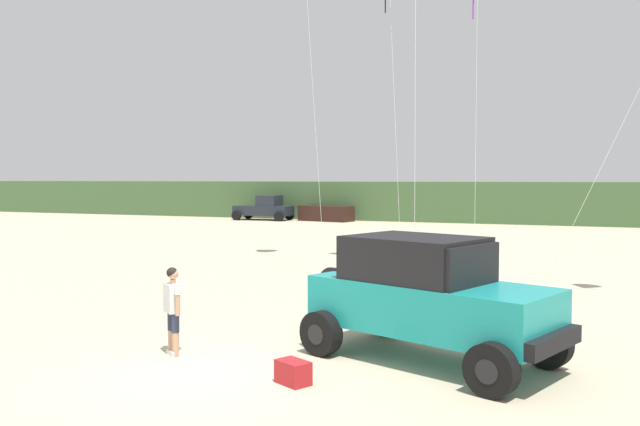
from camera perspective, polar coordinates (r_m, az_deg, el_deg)
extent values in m
plane|color=#C1B293|center=(11.74, -10.26, -13.47)|extent=(220.00, 220.00, 0.00)
cube|color=#426038|center=(53.96, 9.99, 1.07)|extent=(90.00, 7.81, 3.07)
cube|color=teal|center=(12.15, 9.60, -8.00)|extent=(4.77, 3.26, 0.90)
cube|color=teal|center=(11.29, 16.72, -7.02)|extent=(1.62, 1.97, 0.12)
cube|color=black|center=(12.21, 8.25, -3.90)|extent=(2.77, 2.45, 0.80)
cube|color=black|center=(11.59, 13.18, -4.52)|extent=(0.68, 1.60, 0.72)
cube|color=black|center=(11.17, 19.64, -10.54)|extent=(0.82, 1.76, 0.28)
cylinder|color=black|center=(13.51, 1.24, -6.42)|extent=(0.55, 0.83, 0.77)
cylinder|color=black|center=(12.37, 19.18, -10.73)|extent=(0.89, 0.57, 0.84)
cylinder|color=black|center=(12.37, 19.18, -10.73)|extent=(0.47, 0.43, 0.38)
cylinder|color=black|center=(10.56, 14.66, -13.04)|extent=(0.89, 0.57, 0.84)
cylinder|color=black|center=(10.56, 14.66, -13.04)|extent=(0.47, 0.43, 0.38)
cylinder|color=black|center=(14.07, 5.81, -8.91)|extent=(0.89, 0.57, 0.84)
cylinder|color=black|center=(14.07, 5.81, -8.91)|extent=(0.47, 0.43, 0.38)
cylinder|color=black|center=(12.52, 0.09, -10.40)|extent=(0.89, 0.57, 0.84)
cylinder|color=black|center=(12.52, 0.09, -10.40)|extent=(0.47, 0.43, 0.38)
cylinder|color=tan|center=(12.95, -12.75, -10.80)|extent=(0.14, 0.14, 0.49)
cylinder|color=#2D3347|center=(12.87, -12.77, -9.10)|extent=(0.15, 0.15, 0.36)
cube|color=silver|center=(13.01, -12.57, -11.62)|extent=(0.25, 0.27, 0.10)
cylinder|color=tan|center=(12.75, -12.44, -11.02)|extent=(0.14, 0.14, 0.49)
cylinder|color=#2D3347|center=(12.66, -12.46, -9.29)|extent=(0.15, 0.15, 0.36)
cube|color=silver|center=(12.81, -12.26, -11.86)|extent=(0.25, 0.27, 0.10)
cube|color=silver|center=(12.68, -12.64, -7.20)|extent=(0.48, 0.45, 0.54)
cylinder|color=tan|center=(12.92, -13.00, -7.06)|extent=(0.09, 0.09, 0.56)
cylinder|color=silver|center=(12.89, -13.01, -6.23)|extent=(0.11, 0.11, 0.16)
cylinder|color=tan|center=(12.44, -12.27, -7.44)|extent=(0.09, 0.09, 0.56)
cylinder|color=silver|center=(12.41, -12.28, -6.58)|extent=(0.11, 0.11, 0.16)
cylinder|color=tan|center=(12.63, -12.66, -5.82)|extent=(0.10, 0.10, 0.08)
sphere|color=tan|center=(12.61, -12.67, -5.17)|extent=(0.21, 0.21, 0.21)
sphere|color=black|center=(12.60, -12.73, -5.08)|extent=(0.21, 0.21, 0.21)
cube|color=#B21E23|center=(10.92, -2.35, -13.66)|extent=(0.66, 0.58, 0.38)
cube|color=#1E232D|center=(52.65, -4.96, 0.22)|extent=(4.64, 2.00, 0.76)
cube|color=#1E232D|center=(52.38, -4.42, 1.08)|extent=(1.64, 1.83, 0.84)
cylinder|color=black|center=(52.86, -2.65, -0.18)|extent=(0.77, 0.28, 0.76)
cylinder|color=black|center=(50.94, -3.59, -0.30)|extent=(0.77, 0.28, 0.76)
cylinder|color=black|center=(54.43, -6.23, -0.10)|extent=(0.77, 0.28, 0.76)
cylinder|color=black|center=(52.57, -7.27, -0.21)|extent=(0.77, 0.28, 0.76)
cube|color=black|center=(51.12, 0.54, -0.03)|extent=(4.44, 2.43, 1.20)
cylinder|color=silver|center=(20.44, 8.29, 14.05)|extent=(1.52, 6.00, 14.39)
cylinder|color=purple|center=(26.10, 13.17, 17.30)|extent=(0.05, 0.13, 1.18)
cylinder|color=silver|center=(23.13, 13.40, 7.94)|extent=(0.68, 4.39, 10.59)
cylinder|color=silver|center=(23.65, -0.74, 12.42)|extent=(2.57, 3.87, 14.28)
cylinder|color=silver|center=(18.69, 22.89, 2.90)|extent=(2.91, 2.44, 6.63)
cylinder|color=black|center=(26.15, 5.70, 17.94)|extent=(0.05, 0.07, 0.96)
cylinder|color=silver|center=(23.57, 6.54, 8.20)|extent=(1.42, 3.25, 10.82)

